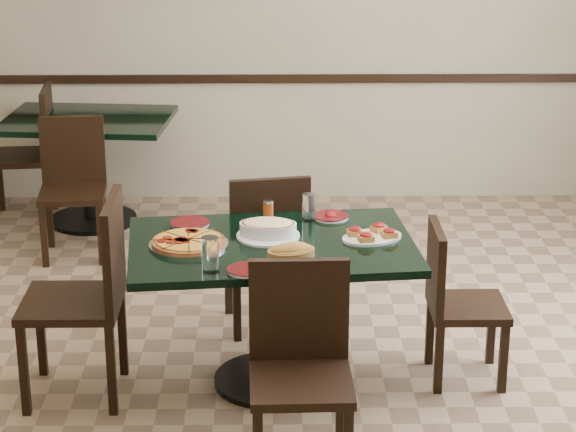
{
  "coord_description": "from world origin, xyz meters",
  "views": [
    {
      "loc": [
        -0.12,
        -5.22,
        2.66
      ],
      "look_at": [
        -0.06,
        0.0,
        0.82
      ],
      "focal_mm": 70.0,
      "sensor_mm": 36.0,
      "label": 1
    }
  ],
  "objects_px": {
    "lasagna_casserole": "(268,228)",
    "chair_near": "(300,358)",
    "pepperoni_pizza": "(189,242)",
    "back_chair_near": "(73,179)",
    "bread_basket": "(291,253)",
    "bruschetta_platter": "(372,234)",
    "chair_left": "(91,287)",
    "chair_right": "(454,296)",
    "back_table": "(89,149)",
    "back_chair_left": "(33,146)",
    "main_table": "(272,277)",
    "chair_far": "(267,244)"
  },
  "relations": [
    {
      "from": "chair_near",
      "to": "bruschetta_platter",
      "type": "xyz_separation_m",
      "value": [
        0.36,
        0.8,
        0.26
      ]
    },
    {
      "from": "back_chair_left",
      "to": "bread_basket",
      "type": "height_order",
      "value": "back_chair_left"
    },
    {
      "from": "main_table",
      "to": "chair_far",
      "type": "height_order",
      "value": "chair_far"
    },
    {
      "from": "chair_near",
      "to": "main_table",
      "type": "bearing_deg",
      "value": 97.58
    },
    {
      "from": "back_chair_near",
      "to": "bread_basket",
      "type": "height_order",
      "value": "back_chair_near"
    },
    {
      "from": "chair_near",
      "to": "lasagna_casserole",
      "type": "xyz_separation_m",
      "value": [
        -0.14,
        0.83,
        0.28
      ]
    },
    {
      "from": "lasagna_casserole",
      "to": "bread_basket",
      "type": "relative_size",
      "value": 1.18
    },
    {
      "from": "chair_far",
      "to": "back_chair_left",
      "type": "xyz_separation_m",
      "value": [
        -1.64,
        1.88,
        0.01
      ]
    },
    {
      "from": "pepperoni_pizza",
      "to": "lasagna_casserole",
      "type": "xyz_separation_m",
      "value": [
        0.38,
        0.11,
        0.03
      ]
    },
    {
      "from": "chair_far",
      "to": "pepperoni_pizza",
      "type": "relative_size",
      "value": 2.41
    },
    {
      "from": "back_chair_left",
      "to": "bruschetta_platter",
      "type": "distance_m",
      "value": 3.27
    },
    {
      "from": "chair_left",
      "to": "bread_basket",
      "type": "relative_size",
      "value": 3.86
    },
    {
      "from": "back_chair_left",
      "to": "chair_right",
      "type": "bearing_deg",
      "value": 41.5
    },
    {
      "from": "chair_left",
      "to": "back_chair_left",
      "type": "xyz_separation_m",
      "value": [
        -0.8,
        2.59,
        -0.04
      ]
    },
    {
      "from": "main_table",
      "to": "chair_near",
      "type": "bearing_deg",
      "value": -86.61
    },
    {
      "from": "main_table",
      "to": "chair_right",
      "type": "height_order",
      "value": "chair_right"
    },
    {
      "from": "bruschetta_platter",
      "to": "back_chair_near",
      "type": "bearing_deg",
      "value": 112.11
    },
    {
      "from": "back_chair_near",
      "to": "lasagna_casserole",
      "type": "xyz_separation_m",
      "value": [
        1.26,
        -1.76,
        0.3
      ]
    },
    {
      "from": "chair_left",
      "to": "back_chair_near",
      "type": "bearing_deg",
      "value": -167.92
    },
    {
      "from": "main_table",
      "to": "chair_right",
      "type": "distance_m",
      "value": 0.91
    },
    {
      "from": "chair_near",
      "to": "chair_right",
      "type": "height_order",
      "value": "chair_near"
    },
    {
      "from": "chair_left",
      "to": "chair_right",
      "type": "bearing_deg",
      "value": 94.78
    },
    {
      "from": "back_table",
      "to": "chair_far",
      "type": "bearing_deg",
      "value": -50.12
    },
    {
      "from": "bruschetta_platter",
      "to": "lasagna_casserole",
      "type": "bearing_deg",
      "value": 153.78
    },
    {
      "from": "chair_near",
      "to": "bread_basket",
      "type": "distance_m",
      "value": 0.58
    },
    {
      "from": "chair_right",
      "to": "chair_left",
      "type": "bearing_deg",
      "value": 94.48
    },
    {
      "from": "main_table",
      "to": "back_chair_near",
      "type": "bearing_deg",
      "value": 119.14
    },
    {
      "from": "main_table",
      "to": "bruschetta_platter",
      "type": "distance_m",
      "value": 0.53
    },
    {
      "from": "back_chair_left",
      "to": "pepperoni_pizza",
      "type": "distance_m",
      "value": 2.84
    },
    {
      "from": "main_table",
      "to": "back_chair_left",
      "type": "height_order",
      "value": "back_chair_left"
    },
    {
      "from": "back_chair_near",
      "to": "bruschetta_platter",
      "type": "distance_m",
      "value": 2.53
    },
    {
      "from": "back_table",
      "to": "chair_near",
      "type": "bearing_deg",
      "value": -61.04
    },
    {
      "from": "bruschetta_platter",
      "to": "bread_basket",
      "type": "bearing_deg",
      "value": -166.18
    },
    {
      "from": "chair_far",
      "to": "lasagna_casserole",
      "type": "relative_size",
      "value": 2.95
    },
    {
      "from": "chair_right",
      "to": "back_chair_left",
      "type": "distance_m",
      "value": 3.54
    },
    {
      "from": "chair_far",
      "to": "back_chair_near",
      "type": "xyz_separation_m",
      "value": [
        -1.25,
        1.22,
        -0.02
      ]
    },
    {
      "from": "main_table",
      "to": "back_table",
      "type": "relative_size",
      "value": 1.22
    },
    {
      "from": "back_chair_near",
      "to": "lasagna_casserole",
      "type": "relative_size",
      "value": 2.85
    },
    {
      "from": "main_table",
      "to": "bread_basket",
      "type": "distance_m",
      "value": 0.34
    },
    {
      "from": "lasagna_casserole",
      "to": "chair_near",
      "type": "bearing_deg",
      "value": -75.16
    },
    {
      "from": "chair_near",
      "to": "bruschetta_platter",
      "type": "height_order",
      "value": "chair_near"
    },
    {
      "from": "chair_far",
      "to": "pepperoni_pizza",
      "type": "xyz_separation_m",
      "value": [
        -0.37,
        -0.65,
        0.26
      ]
    },
    {
      "from": "back_table",
      "to": "back_chair_left",
      "type": "distance_m",
      "value": 0.41
    },
    {
      "from": "back_table",
      "to": "chair_right",
      "type": "xyz_separation_m",
      "value": [
        2.16,
        -2.36,
        -0.08
      ]
    },
    {
      "from": "back_chair_near",
      "to": "bread_basket",
      "type": "bearing_deg",
      "value": -61.54
    },
    {
      "from": "chair_right",
      "to": "chair_near",
      "type": "bearing_deg",
      "value": 135.46
    },
    {
      "from": "back_table",
      "to": "bread_basket",
      "type": "distance_m",
      "value": 2.99
    },
    {
      "from": "main_table",
      "to": "lasagna_casserole",
      "type": "height_order",
      "value": "lasagna_casserole"
    },
    {
      "from": "back_chair_left",
      "to": "bruschetta_platter",
      "type": "height_order",
      "value": "back_chair_left"
    },
    {
      "from": "chair_far",
      "to": "chair_right",
      "type": "bearing_deg",
      "value": 138.94
    }
  ]
}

